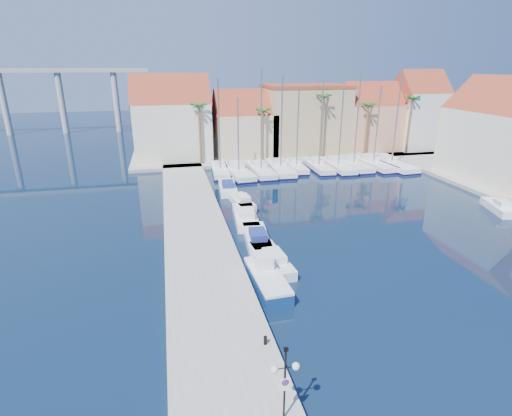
{
  "coord_description": "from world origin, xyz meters",
  "views": [
    {
      "loc": [
        -11.16,
        -20.13,
        15.24
      ],
      "look_at": [
        -3.68,
        13.0,
        3.0
      ],
      "focal_mm": 28.0,
      "sensor_mm": 36.0,
      "label": 1
    }
  ],
  "objects": [
    {
      "name": "fishing_boat",
      "position": [
        -4.79,
        4.57,
        0.69
      ],
      "size": [
        2.24,
        6.01,
        2.07
      ],
      "rotation": [
        0.0,
        0.0,
        0.05
      ],
      "color": "navy",
      "rests_on": "ground"
    },
    {
      "name": "building_6",
      "position": [
        32.0,
        24.0,
        6.52
      ],
      "size": [
        9.0,
        14.3,
        13.5
      ],
      "color": "beige",
      "rests_on": "shore_east"
    },
    {
      "name": "building_0",
      "position": [
        -10.0,
        47.0,
        6.52
      ],
      "size": [
        12.3,
        9.0,
        13.5
      ],
      "color": "beige",
      "rests_on": "shore_north"
    },
    {
      "name": "palm_4",
      "position": [
        30.0,
        42.0,
        9.55
      ],
      "size": [
        2.6,
        2.6,
        10.65
      ],
      "color": "brown",
      "rests_on": "shore_north"
    },
    {
      "name": "motorboat_west_0",
      "position": [
        -3.6,
        7.57,
        0.51
      ],
      "size": [
        2.44,
        6.32,
        1.4
      ],
      "rotation": [
        0.0,
        0.0,
        0.07
      ],
      "color": "white",
      "rests_on": "ground"
    },
    {
      "name": "sailboat_3",
      "position": [
        5.22,
        36.19,
        0.6
      ],
      "size": [
        3.25,
        10.51,
        13.81
      ],
      "rotation": [
        0.0,
        0.0,
        -0.05
      ],
      "color": "white",
      "rests_on": "ground"
    },
    {
      "name": "ground",
      "position": [
        0.0,
        0.0,
        0.0
      ],
      "size": [
        260.0,
        260.0,
        0.0
      ],
      "primitive_type": "plane",
      "color": "black",
      "rests_on": "ground"
    },
    {
      "name": "building_3",
      "position": [
        25.0,
        47.0,
        5.86
      ],
      "size": [
        10.3,
        8.0,
        12.0
      ],
      "color": "tan",
      "rests_on": "shore_north"
    },
    {
      "name": "palm_0",
      "position": [
        -6.0,
        42.0,
        9.08
      ],
      "size": [
        2.6,
        2.6,
        10.15
      ],
      "color": "brown",
      "rests_on": "shore_north"
    },
    {
      "name": "sailboat_2",
      "position": [
        2.08,
        35.7,
        0.62
      ],
      "size": [
        2.84,
        9.93,
        14.69
      ],
      "rotation": [
        0.0,
        0.0,
        0.02
      ],
      "color": "white",
      "rests_on": "ground"
    },
    {
      "name": "sailboat_5",
      "position": [
        11.22,
        36.0,
        0.61
      ],
      "size": [
        2.62,
        9.14,
        13.29
      ],
      "rotation": [
        0.0,
        0.0,
        -0.02
      ],
      "color": "white",
      "rests_on": "ground"
    },
    {
      "name": "motorboat_west_3",
      "position": [
        -3.23,
        22.23,
        0.51
      ],
      "size": [
        2.32,
        5.66,
        1.4
      ],
      "rotation": [
        0.0,
        0.0,
        0.1
      ],
      "color": "white",
      "rests_on": "ground"
    },
    {
      "name": "palm_3",
      "position": [
        22.0,
        42.0,
        8.61
      ],
      "size": [
        2.6,
        2.6,
        9.65
      ],
      "color": "brown",
      "rests_on": "shore_north"
    },
    {
      "name": "building_4",
      "position": [
        34.0,
        46.0,
        6.97
      ],
      "size": [
        8.3,
        8.0,
        14.0
      ],
      "color": "silver",
      "rests_on": "shore_north"
    },
    {
      "name": "building_2",
      "position": [
        13.0,
        48.0,
        6.26
      ],
      "size": [
        14.2,
        10.2,
        11.5
      ],
      "color": "tan",
      "rests_on": "shore_north"
    },
    {
      "name": "motorboat_west_2",
      "position": [
        -3.78,
        17.48,
        0.51
      ],
      "size": [
        2.78,
        6.98,
        1.4
      ],
      "rotation": [
        0.0,
        0.0,
        -0.09
      ],
      "color": "white",
      "rests_on": "ground"
    },
    {
      "name": "motorboat_west_1",
      "position": [
        -3.82,
        11.93,
        0.51
      ],
      "size": [
        2.58,
        6.5,
        1.4
      ],
      "rotation": [
        0.0,
        0.0,
        -0.09
      ],
      "color": "white",
      "rests_on": "ground"
    },
    {
      "name": "palm_2",
      "position": [
        14.0,
        42.0,
        10.02
      ],
      "size": [
        2.6,
        2.6,
        11.15
      ],
      "color": "brown",
      "rests_on": "shore_north"
    },
    {
      "name": "bollard",
      "position": [
        -6.6,
        -2.29,
        0.75
      ],
      "size": [
        0.2,
        0.2,
        0.5
      ],
      "primitive_type": "cylinder",
      "color": "black",
      "rests_on": "quay_west"
    },
    {
      "name": "sailboat_9",
      "position": [
        22.9,
        35.36,
        0.59
      ],
      "size": [
        3.84,
        11.82,
        14.75
      ],
      "rotation": [
        0.0,
        0.0,
        0.07
      ],
      "color": "white",
      "rests_on": "ground"
    },
    {
      "name": "quay_west",
      "position": [
        -9.0,
        13.5,
        0.25
      ],
      "size": [
        6.0,
        77.0,
        0.5
      ],
      "primitive_type": "cube",
      "color": "gray",
      "rests_on": "ground"
    },
    {
      "name": "motorboat_east_1",
      "position": [
        23.98,
        14.17,
        0.51
      ],
      "size": [
        3.13,
        5.49,
        1.4
      ],
      "rotation": [
        0.0,
        0.0,
        -0.3
      ],
      "color": "white",
      "rests_on": "ground"
    },
    {
      "name": "sailboat_0",
      "position": [
        -3.74,
        36.69,
        0.63
      ],
      "size": [
        2.79,
        8.7,
        13.55
      ],
      "rotation": [
        0.0,
        0.0,
        -0.06
      ],
      "color": "white",
      "rests_on": "ground"
    },
    {
      "name": "building_1",
      "position": [
        2.0,
        47.0,
        5.3
      ],
      "size": [
        10.3,
        8.0,
        11.0
      ],
      "color": "tan",
      "rests_on": "shore_north"
    },
    {
      "name": "shore_north",
      "position": [
        10.0,
        48.0,
        0.25
      ],
      "size": [
        54.0,
        16.0,
        0.5
      ],
      "primitive_type": "cube",
      "color": "gray",
      "rests_on": "ground"
    },
    {
      "name": "motorboat_west_4",
      "position": [
        -3.96,
        28.22,
        0.51
      ],
      "size": [
        2.58,
        6.55,
        1.4
      ],
      "rotation": [
        0.0,
        0.0,
        -0.08
      ],
      "color": "white",
      "rests_on": "ground"
    },
    {
      "name": "sailboat_1",
      "position": [
        -1.31,
        35.68,
        0.56
      ],
      "size": [
        3.59,
        10.62,
        11.03
      ],
      "rotation": [
        0.0,
        0.0,
        0.08
      ],
      "color": "white",
      "rests_on": "ground"
    },
    {
      "name": "lamp_post",
      "position": [
        -7.0,
        -7.27,
        2.98
      ],
      "size": [
        1.29,
        0.35,
        3.78
      ],
      "rotation": [
        0.0,
        0.0,
        -0.01
      ],
      "color": "black",
      "rests_on": "quay_west"
    },
    {
      "name": "sailboat_6",
      "position": [
        14.22,
        35.68,
        0.58
      ],
      "size": [
        2.69,
        9.77,
        12.24
      ],
      "rotation": [
        0.0,
        0.0,
        -0.01
      ],
      "color": "white",
      "rests_on": "ground"
    },
    {
      "name": "sailboat_7",
      "position": [
        16.83,
        35.95,
        0.62
      ],
      "size": [
        3.16,
        9.78,
        14.36
      ],
      "rotation": [
        0.0,
        0.0,
        0.06
      ],
      "color": "white",
      "rests_on": "ground"
    },
    {
      "name": "viaduct",
      "position": [
        -39.07,
        82.0,
        10.25
      ],
      "size": [
        48.0,
        2.2,
        14.45
      ],
      "color": "#9E9E99",
      "rests_on": "ground"
    },
    {
      "name": "sailboat_8",
      "position": [
        20.24,
        36.1,
        0.57
      ],
      "size": [
        3.77,
        11.18,
        12.33
      ],
      "rotation": [
        0.0,
        0.0,
        0.08
      ],
      "color": "white",
      "rests_on": "ground"
    },
    {
      "name": "sailboat_4",
      "position": [
        7.88,
        36.65,
        0.61
      ],
      "size": [
        2.77,
        8.35,
        11.99
      ],
      "rotation": [
        0.0,
        0.0,
        -0.07
      ],
      "color": "white",
      "rests_on": "ground"
    },
    {
      "name": "palm_1",
      "position": [
        4.0,
        42.0,
        8.14
      ],
      "size": [
        2.6,
        2.6,
        9.15
      ],
      "color": "brown",
      "rests_on": "shore_north"
    }
  ]
}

